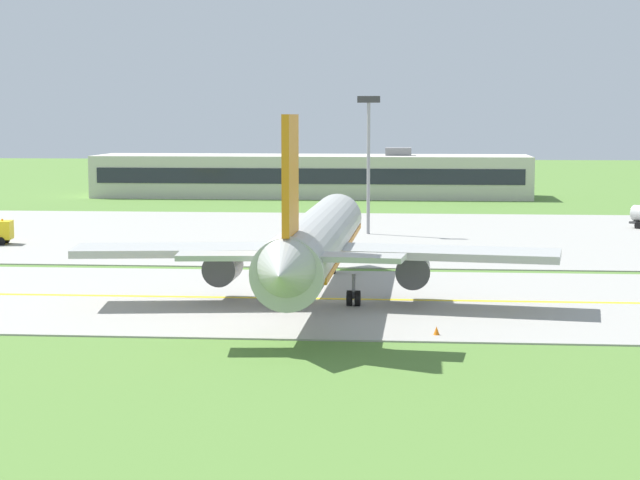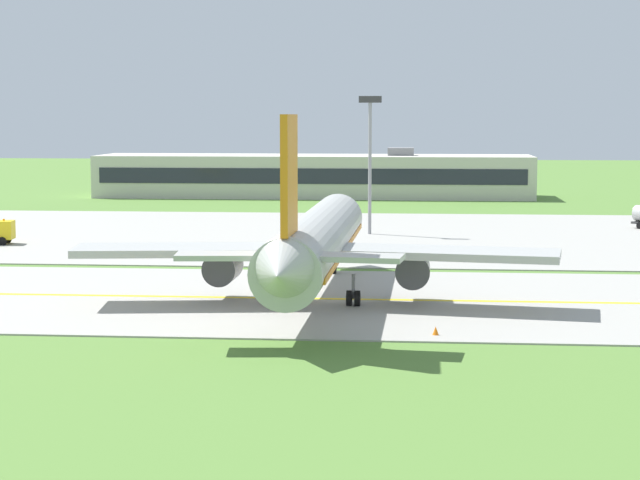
{
  "view_description": "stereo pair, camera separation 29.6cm",
  "coord_description": "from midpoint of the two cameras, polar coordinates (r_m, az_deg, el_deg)",
  "views": [
    {
      "loc": [
        6.22,
        -75.47,
        12.61
      ],
      "look_at": [
        -0.4,
        1.5,
        4.0
      ],
      "focal_mm": 62.6,
      "sensor_mm": 36.0,
      "label": 1
    },
    {
      "loc": [
        6.51,
        -75.44,
        12.61
      ],
      "look_at": [
        -0.4,
        1.5,
        4.0
      ],
      "focal_mm": 62.6,
      "sensor_mm": 36.0,
      "label": 2
    }
  ],
  "objects": [
    {
      "name": "apron_light_mast",
      "position": [
        118.34,
        2.42,
        4.76
      ],
      "size": [
        2.4,
        0.5,
        14.7
      ],
      "color": "gray",
      "rests_on": "ground"
    },
    {
      "name": "terminal_building",
      "position": [
        174.88,
        -0.45,
        3.3
      ],
      "size": [
        67.58,
        13.88,
        7.71
      ],
      "color": "beige",
      "rests_on": "ground"
    },
    {
      "name": "apron_pad",
      "position": [
        118.18,
        6.65,
        0.22
      ],
      "size": [
        140.0,
        52.0,
        0.1
      ],
      "primitive_type": "cube",
      "color": "#9E9B93",
      "rests_on": "ground"
    },
    {
      "name": "taxiway_strip",
      "position": [
        76.76,
        0.09,
        -3.06
      ],
      "size": [
        240.0,
        28.0,
        0.1
      ],
      "primitive_type": "cube",
      "color": "#9E9B93",
      "rests_on": "ground"
    },
    {
      "name": "traffic_cone_mid_edge",
      "position": [
        89.5,
        4.22,
        -1.56
      ],
      "size": [
        0.44,
        0.44,
        0.6
      ],
      "primitive_type": "cone",
      "color": "orange",
      "rests_on": "ground"
    },
    {
      "name": "traffic_cone_far_edge",
      "position": [
        64.55,
        5.85,
        -4.67
      ],
      "size": [
        0.44,
        0.44,
        0.6
      ],
      "primitive_type": "cone",
      "color": "orange",
      "rests_on": "ground"
    },
    {
      "name": "airplane_lead",
      "position": [
        75.25,
        -0.28,
        -0.11
      ],
      "size": [
        32.52,
        39.53,
        12.7
      ],
      "color": "#ADADA8",
      "rests_on": "ground"
    },
    {
      "name": "taxiway_centreline",
      "position": [
        76.75,
        0.09,
        -3.02
      ],
      "size": [
        220.0,
        0.6,
        0.01
      ],
      "primitive_type": "cube",
      "color": "yellow",
      "rests_on": "taxiway_strip"
    },
    {
      "name": "ground_plane",
      "position": [
        76.77,
        0.09,
        -3.09
      ],
      "size": [
        500.0,
        500.0,
        0.0
      ],
      "primitive_type": "plane",
      "color": "#517A33"
    }
  ]
}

